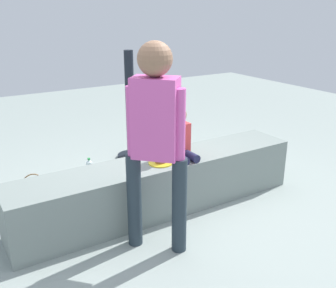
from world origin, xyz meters
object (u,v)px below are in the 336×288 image
at_px(gift_bag, 174,151).
at_px(cake_box_white, 169,178).
at_px(adult_standing, 156,131).
at_px(cake_plate, 161,161).
at_px(party_cup_red, 184,147).
at_px(handbag_brown_canvas, 34,191).
at_px(handbag_black_leather, 201,162).
at_px(child_seated, 179,135).
at_px(water_bottle_near_gift, 89,167).

height_order(gift_bag, cake_box_white, gift_bag).
bearing_deg(adult_standing, cake_plate, 55.80).
height_order(gift_bag, party_cup_red, gift_bag).
bearing_deg(handbag_brown_canvas, gift_bag, 4.85).
distance_m(gift_bag, handbag_black_leather, 0.42).
height_order(child_seated, cake_box_white, child_seated).
bearing_deg(handbag_brown_canvas, handbag_black_leather, -7.56).
distance_m(child_seated, water_bottle_near_gift, 1.36).
xyz_separation_m(gift_bag, water_bottle_near_gift, (-1.05, 0.15, -0.05)).
bearing_deg(adult_standing, child_seated, 43.17).
relative_size(cake_plate, handbag_black_leather, 0.76).
xyz_separation_m(child_seated, gift_bag, (0.57, 0.97, -0.57)).
bearing_deg(party_cup_red, child_seated, -126.17).
bearing_deg(child_seated, cake_plate, -168.50).
xyz_separation_m(water_bottle_near_gift, party_cup_red, (1.37, 0.11, -0.05)).
bearing_deg(child_seated, water_bottle_near_gift, 113.24).
bearing_deg(cake_box_white, party_cup_red, 46.69).
xyz_separation_m(adult_standing, cake_plate, (0.31, 0.45, -0.45)).
distance_m(adult_standing, water_bottle_near_gift, 1.83).
height_order(child_seated, adult_standing, adult_standing).
bearing_deg(water_bottle_near_gift, cake_plate, -77.51).
relative_size(gift_bag, cake_box_white, 1.22).
height_order(adult_standing, handbag_brown_canvas, adult_standing).
bearing_deg(cake_box_white, adult_standing, -126.49).
bearing_deg(adult_standing, party_cup_red, 50.38).
distance_m(cake_plate, handbag_brown_canvas, 1.35).
bearing_deg(handbag_black_leather, gift_bag, 108.35).
relative_size(adult_standing, cake_plate, 7.15).
distance_m(cake_box_white, handbag_brown_canvas, 1.41).
distance_m(water_bottle_near_gift, handbag_brown_canvas, 0.75).
distance_m(water_bottle_near_gift, cake_box_white, 0.93).
bearing_deg(handbag_brown_canvas, cake_box_white, -14.16).
relative_size(cake_plate, gift_bag, 0.69).
xyz_separation_m(adult_standing, gift_bag, (1.10, 1.46, -0.83)).
distance_m(water_bottle_near_gift, handbag_black_leather, 1.30).
bearing_deg(gift_bag, handbag_black_leather, -71.65).
xyz_separation_m(child_seated, handbag_black_leather, (0.70, 0.57, -0.61)).
distance_m(adult_standing, cake_box_white, 1.51).
bearing_deg(handbag_black_leather, handbag_brown_canvas, 172.44).
bearing_deg(water_bottle_near_gift, handbag_brown_canvas, -156.92).
bearing_deg(cake_box_white, handbag_brown_canvas, 165.84).
height_order(cake_plate, gift_bag, cake_plate).
height_order(adult_standing, cake_box_white, adult_standing).
bearing_deg(party_cup_red, gift_bag, -142.02).
height_order(adult_standing, water_bottle_near_gift, adult_standing).
bearing_deg(handbag_black_leather, cake_plate, -146.22).
relative_size(adult_standing, cake_box_white, 6.03).
bearing_deg(water_bottle_near_gift, cake_box_white, -43.69).
xyz_separation_m(adult_standing, handbag_black_leather, (1.23, 1.07, -0.87)).
xyz_separation_m(adult_standing, cake_box_white, (0.72, 0.97, -0.91)).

